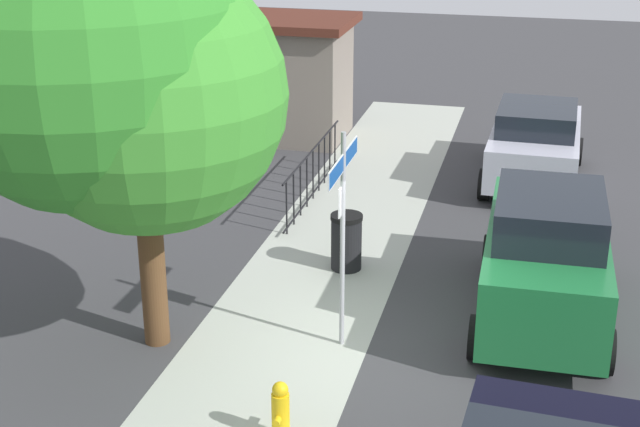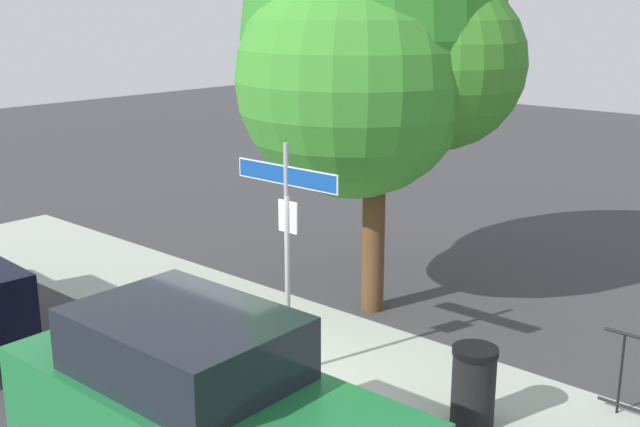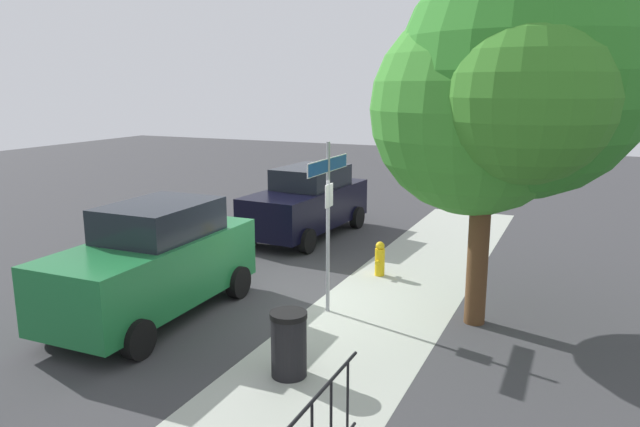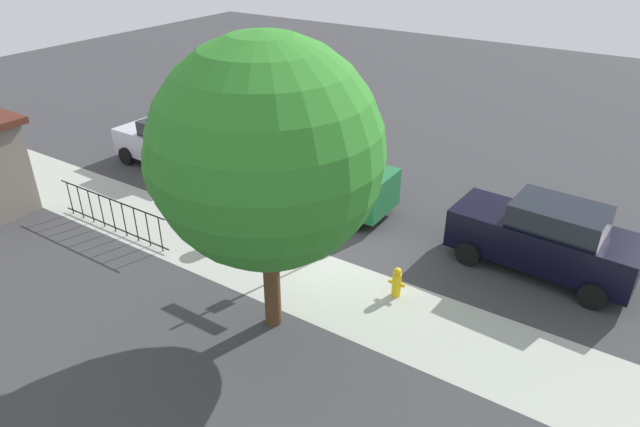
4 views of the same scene
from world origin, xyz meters
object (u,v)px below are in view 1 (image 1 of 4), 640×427
Objects in this scene: street_sign at (343,201)px; shade_tree at (108,64)px; utility_shed at (296,77)px; trash_bin at (346,242)px; car_silver at (535,143)px; fire_hydrant at (281,411)px; car_green at (545,256)px.

shade_tree is (-0.83, 2.90, 1.90)m from street_sign.
trash_bin is (-7.38, -2.90, -1.02)m from utility_shed.
car_silver is 1.40× the size of utility_shed.
shade_tree is 11.08m from utility_shed.
fire_hydrant is (-12.37, -3.20, -1.13)m from utility_shed.
utility_shed is at bearing 18.89° from street_sign.
street_sign is 3.57m from shade_tree.
trash_bin is at bearing 11.04° from street_sign.
car_silver is 10.67m from fire_hydrant.
utility_shed is (9.93, 3.40, -0.70)m from street_sign.
shade_tree is at bearing 149.86° from car_silver.
street_sign is 3.05m from fire_hydrant.
car_silver is (8.71, -5.34, -3.23)m from shade_tree.
fire_hydrant is at bearing 142.33° from car_green.
utility_shed is 3.80× the size of fire_hydrant.
car_green reaches higher than trash_bin.
utility_shed is at bearing 14.50° from fire_hydrant.
shade_tree is 5.50m from trash_bin.
street_sign is at bearing -161.11° from utility_shed.
shade_tree is 4.88m from fire_hydrant.
street_sign is at bearing -4.66° from fire_hydrant.
trash_bin is at bearing -35.40° from shade_tree.
trash_bin is (2.56, 0.50, -1.72)m from street_sign.
car_silver is (6.37, 0.33, -0.15)m from car_green.
shade_tree is at bearing 105.91° from street_sign.
street_sign is 8.36m from car_silver.
utility_shed is (2.05, 5.84, 0.63)m from car_silver.
fire_hydrant is (-3.95, 2.96, -0.65)m from car_green.
car_silver reaches higher than trash_bin.
utility_shed is (8.42, 6.16, 0.48)m from car_green.
trash_bin reaches higher than fire_hydrant.
car_green is 1.48× the size of utility_shed.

